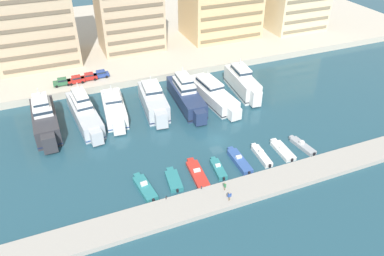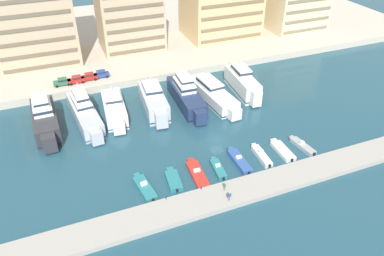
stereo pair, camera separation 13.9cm
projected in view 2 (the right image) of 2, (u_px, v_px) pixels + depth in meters
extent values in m
plane|color=#234C5B|center=(217.00, 140.00, 74.96)|extent=(400.00, 400.00, 0.00)
cube|color=beige|center=(135.00, 33.00, 123.52)|extent=(180.00, 70.00, 1.85)
cube|color=#A8A399|center=(255.00, 187.00, 63.03)|extent=(120.00, 5.57, 0.90)
cube|color=#333338|center=(46.00, 121.00, 77.10)|extent=(4.91, 14.65, 3.98)
cube|color=#333338|center=(49.00, 143.00, 70.67)|extent=(2.61, 2.38, 3.39)
cube|color=#192347|center=(47.00, 126.00, 77.83)|extent=(4.96, 14.80, 0.24)
cube|color=white|center=(42.00, 107.00, 76.36)|extent=(3.75, 6.18, 1.67)
cube|color=#233342|center=(42.00, 106.00, 76.26)|extent=(3.80, 6.24, 0.60)
cube|color=white|center=(40.00, 100.00, 75.51)|extent=(2.92, 4.82, 1.36)
cube|color=#233342|center=(40.00, 100.00, 75.43)|extent=(2.96, 4.87, 0.49)
cylinder|color=silver|center=(38.00, 92.00, 75.33)|extent=(0.16, 0.16, 1.80)
cube|color=#333338|center=(43.00, 107.00, 83.52)|extent=(4.00, 0.96, 0.20)
cube|color=silver|center=(85.00, 114.00, 79.88)|extent=(5.69, 17.33, 3.37)
cube|color=silver|center=(97.00, 137.00, 72.87)|extent=(2.46, 2.27, 2.87)
cube|color=#334C7F|center=(86.00, 119.00, 80.49)|extent=(5.74, 17.50, 0.24)
cube|color=white|center=(81.00, 102.00, 79.45)|extent=(3.87, 7.41, 1.52)
cube|color=#233342|center=(81.00, 101.00, 79.37)|extent=(3.92, 7.49, 0.55)
cube|color=white|center=(80.00, 96.00, 78.60)|extent=(3.02, 5.78, 1.52)
cube|color=#233342|center=(80.00, 95.00, 78.52)|extent=(3.06, 5.84, 0.55)
cylinder|color=silver|center=(78.00, 86.00, 78.46)|extent=(0.16, 0.16, 1.80)
cube|color=silver|center=(76.00, 99.00, 86.91)|extent=(3.59, 1.22, 0.20)
cube|color=white|center=(114.00, 109.00, 81.90)|extent=(5.55, 13.33, 3.26)
cube|color=white|center=(119.00, 127.00, 75.92)|extent=(2.59, 2.39, 2.77)
cube|color=#334C7F|center=(115.00, 113.00, 82.49)|extent=(5.61, 13.46, 0.24)
cube|color=white|center=(113.00, 97.00, 81.33)|extent=(3.89, 5.74, 1.56)
cube|color=#233342|center=(112.00, 96.00, 81.24)|extent=(3.94, 5.80, 0.56)
cylinder|color=silver|center=(111.00, 89.00, 81.04)|extent=(0.16, 0.16, 1.80)
cube|color=white|center=(111.00, 97.00, 87.83)|extent=(3.78, 1.24, 0.20)
cube|color=silver|center=(154.00, 102.00, 83.80)|extent=(5.84, 14.00, 4.00)
cube|color=silver|center=(161.00, 119.00, 77.52)|extent=(2.72, 2.51, 3.40)
cube|color=#192347|center=(154.00, 107.00, 84.53)|extent=(5.90, 14.14, 0.24)
cube|color=white|center=(152.00, 88.00, 83.02)|extent=(4.09, 6.04, 1.69)
cube|color=#233342|center=(152.00, 88.00, 82.93)|extent=(4.14, 6.10, 0.61)
cylinder|color=silver|center=(151.00, 79.00, 82.73)|extent=(0.16, 0.16, 1.80)
cube|color=silver|center=(148.00, 90.00, 90.08)|extent=(3.95, 1.26, 0.20)
cube|color=navy|center=(186.00, 97.00, 86.04)|extent=(5.36, 16.79, 3.51)
cube|color=navy|center=(200.00, 117.00, 78.69)|extent=(2.60, 2.39, 2.98)
cube|color=black|center=(186.00, 101.00, 86.67)|extent=(5.41, 16.96, 0.24)
cube|color=white|center=(184.00, 85.00, 85.56)|extent=(3.88, 7.14, 1.70)
cube|color=#233342|center=(184.00, 84.00, 85.46)|extent=(3.93, 7.21, 0.61)
cube|color=white|center=(184.00, 79.00, 84.72)|extent=(3.03, 5.57, 1.30)
cube|color=#233342|center=(184.00, 78.00, 84.64)|extent=(3.06, 5.62, 0.47)
cylinder|color=silver|center=(183.00, 70.00, 84.67)|extent=(0.16, 0.16, 1.80)
cube|color=navy|center=(175.00, 84.00, 93.33)|extent=(3.89, 1.09, 0.20)
cube|color=white|center=(212.00, 94.00, 87.62)|extent=(6.08, 17.38, 3.01)
cube|color=white|center=(234.00, 113.00, 80.49)|extent=(2.75, 2.54, 2.56)
cube|color=black|center=(212.00, 98.00, 88.16)|extent=(6.14, 17.55, 0.24)
cube|color=white|center=(210.00, 83.00, 87.28)|extent=(4.23, 7.44, 1.57)
cube|color=#233342|center=(210.00, 83.00, 87.19)|extent=(4.28, 7.52, 0.57)
cylinder|color=silver|center=(208.00, 75.00, 87.13)|extent=(0.16, 0.16, 1.80)
cube|color=white|center=(195.00, 81.00, 94.64)|extent=(4.03, 1.23, 0.20)
cube|color=white|center=(242.00, 84.00, 90.66)|extent=(5.07, 13.78, 4.39)
cube|color=white|center=(256.00, 98.00, 84.54)|extent=(2.35, 2.17, 3.73)
cube|color=black|center=(242.00, 89.00, 91.46)|extent=(5.13, 13.92, 0.24)
cube|color=white|center=(241.00, 70.00, 89.74)|extent=(3.56, 5.91, 1.76)
cube|color=#233342|center=(241.00, 70.00, 89.64)|extent=(3.61, 5.97, 0.63)
cylinder|color=silver|center=(240.00, 62.00, 89.42)|extent=(0.16, 0.16, 1.80)
cube|color=white|center=(231.00, 75.00, 96.91)|extent=(3.46, 1.17, 0.20)
cube|color=teal|center=(145.00, 188.00, 62.76)|extent=(2.80, 6.54, 0.85)
cube|color=teal|center=(137.00, 176.00, 65.36)|extent=(1.23, 1.05, 0.72)
cube|color=silver|center=(144.00, 184.00, 62.72)|extent=(1.19, 0.73, 0.56)
cube|color=#283847|center=(143.00, 182.00, 62.87)|extent=(1.03, 0.20, 0.33)
cube|color=black|center=(153.00, 200.00, 60.25)|extent=(0.39, 0.32, 0.60)
cube|color=teal|center=(174.00, 181.00, 64.34)|extent=(2.74, 5.17, 0.82)
cube|color=teal|center=(170.00, 170.00, 66.67)|extent=(1.31, 1.12, 0.70)
cube|color=black|center=(177.00, 191.00, 62.13)|extent=(0.39, 0.32, 0.60)
cube|color=red|center=(198.00, 175.00, 65.75)|extent=(2.73, 7.48, 0.70)
cube|color=red|center=(191.00, 161.00, 68.99)|extent=(1.28, 1.07, 0.60)
cube|color=silver|center=(197.00, 170.00, 65.87)|extent=(1.25, 0.69, 0.43)
cube|color=#283847|center=(196.00, 169.00, 66.05)|extent=(1.10, 0.16, 0.26)
cube|color=black|center=(205.00, 188.00, 62.63)|extent=(0.38, 0.31, 0.60)
cube|color=teal|center=(218.00, 169.00, 66.90)|extent=(2.18, 5.38, 0.81)
cube|color=teal|center=(213.00, 159.00, 69.24)|extent=(0.96, 0.82, 0.69)
cube|color=silver|center=(218.00, 165.00, 66.88)|extent=(0.95, 0.69, 0.38)
cube|color=#283847|center=(217.00, 164.00, 67.07)|extent=(0.81, 0.17, 0.23)
cube|color=black|center=(224.00, 179.00, 64.58)|extent=(0.39, 0.32, 0.60)
cube|color=#33569E|center=(240.00, 162.00, 68.59)|extent=(2.08, 6.96, 0.95)
cube|color=#33569E|center=(231.00, 150.00, 71.57)|extent=(1.08, 0.89, 0.81)
cube|color=silver|center=(239.00, 157.00, 68.61)|extent=(1.07, 0.62, 0.42)
cube|color=#283847|center=(238.00, 156.00, 68.79)|extent=(0.96, 0.10, 0.25)
cube|color=black|center=(249.00, 173.00, 65.68)|extent=(0.37, 0.29, 0.60)
cube|color=white|center=(262.00, 156.00, 69.98)|extent=(1.98, 6.21, 0.91)
cube|color=white|center=(254.00, 146.00, 72.64)|extent=(0.89, 0.75, 0.77)
cube|color=silver|center=(261.00, 151.00, 69.92)|extent=(0.88, 0.66, 0.59)
cube|color=#283847|center=(260.00, 150.00, 70.10)|extent=(0.77, 0.14, 0.35)
cube|color=black|center=(270.00, 166.00, 67.34)|extent=(0.38, 0.31, 0.60)
cube|color=white|center=(283.00, 151.00, 71.37)|extent=(2.39, 6.00, 0.75)
cube|color=white|center=(274.00, 141.00, 74.01)|extent=(1.23, 1.02, 0.64)
cube|color=silver|center=(282.00, 147.00, 71.40)|extent=(1.22, 0.64, 0.38)
cube|color=#283847|center=(281.00, 146.00, 71.58)|extent=(1.09, 0.12, 0.23)
cube|color=black|center=(292.00, 160.00, 68.83)|extent=(0.37, 0.29, 0.60)
cube|color=#9EA3A8|center=(303.00, 146.00, 72.64)|extent=(2.25, 5.96, 0.76)
cube|color=#9EA3A8|center=(292.00, 138.00, 74.99)|extent=(0.95, 0.81, 0.65)
cube|color=silver|center=(302.00, 142.00, 72.60)|extent=(0.94, 0.70, 0.51)
cube|color=#283847|center=(301.00, 141.00, 72.76)|extent=(0.80, 0.17, 0.31)
cube|color=black|center=(314.00, 154.00, 70.31)|extent=(0.39, 0.32, 0.60)
cube|color=#2D6642|center=(62.00, 83.00, 90.31)|extent=(4.14, 1.80, 0.80)
cube|color=#2D6642|center=(62.00, 80.00, 89.94)|extent=(2.14, 1.61, 0.68)
cube|color=#1E2833|center=(62.00, 80.00, 89.94)|extent=(2.10, 1.62, 0.37)
cylinder|color=black|center=(57.00, 86.00, 89.48)|extent=(0.65, 0.24, 0.64)
cylinder|color=black|center=(56.00, 83.00, 90.80)|extent=(0.65, 0.24, 0.64)
cylinder|color=black|center=(69.00, 85.00, 90.27)|extent=(0.65, 0.24, 0.64)
cylinder|color=black|center=(68.00, 82.00, 91.59)|extent=(0.65, 0.24, 0.64)
cube|color=red|center=(76.00, 80.00, 91.30)|extent=(4.15, 1.82, 0.80)
cube|color=red|center=(76.00, 77.00, 90.94)|extent=(2.15, 1.62, 0.68)
cube|color=#1E2833|center=(76.00, 77.00, 90.94)|extent=(2.10, 1.64, 0.37)
cylinder|color=black|center=(71.00, 84.00, 90.43)|extent=(0.65, 0.24, 0.64)
cylinder|color=black|center=(70.00, 81.00, 91.72)|extent=(0.65, 0.24, 0.64)
cylinder|color=black|center=(83.00, 82.00, 91.33)|extent=(0.65, 0.24, 0.64)
cylinder|color=black|center=(82.00, 79.00, 92.62)|extent=(0.65, 0.24, 0.64)
cube|color=red|center=(89.00, 77.00, 92.62)|extent=(4.11, 1.73, 0.80)
cube|color=red|center=(89.00, 75.00, 92.25)|extent=(2.11, 1.58, 0.68)
cube|color=#1E2833|center=(89.00, 75.00, 92.25)|extent=(2.07, 1.59, 0.37)
cylinder|color=black|center=(84.00, 81.00, 91.78)|extent=(0.64, 0.22, 0.64)
cylinder|color=black|center=(83.00, 78.00, 93.09)|extent=(0.64, 0.22, 0.64)
cylinder|color=black|center=(95.00, 79.00, 92.60)|extent=(0.64, 0.22, 0.64)
cylinder|color=black|center=(94.00, 77.00, 93.91)|extent=(0.64, 0.22, 0.64)
cube|color=#28428E|center=(101.00, 75.00, 93.83)|extent=(4.11, 1.73, 0.80)
cube|color=#28428E|center=(101.00, 72.00, 93.46)|extent=(2.11, 1.58, 0.68)
cube|color=#1E2833|center=(101.00, 72.00, 93.46)|extent=(2.07, 1.59, 0.37)
cylinder|color=black|center=(96.00, 79.00, 92.97)|extent=(0.64, 0.22, 0.64)
cylinder|color=black|center=(95.00, 76.00, 94.27)|extent=(0.64, 0.22, 0.64)
cylinder|color=black|center=(107.00, 77.00, 93.83)|extent=(0.64, 0.22, 0.64)
cylinder|color=black|center=(106.00, 74.00, 95.13)|extent=(0.64, 0.22, 0.64)
cube|color=#C6AD89|center=(30.00, 12.00, 95.51)|extent=(20.12, 16.60, 26.56)
cube|color=#6D5F4B|center=(43.00, 67.00, 95.55)|extent=(18.51, 0.24, 0.90)
cube|color=#6D5F4B|center=(40.00, 55.00, 93.69)|extent=(18.51, 0.24, 0.90)
cube|color=#6D5F4B|center=(37.00, 42.00, 91.84)|extent=(18.51, 0.24, 0.90)
cube|color=#6D5F4B|center=(34.00, 29.00, 89.98)|extent=(18.51, 0.24, 0.90)
cube|color=#6D5F4B|center=(30.00, 15.00, 88.13)|extent=(18.51, 0.24, 0.90)
cube|color=#6D5F4B|center=(27.00, 1.00, 86.27)|extent=(18.51, 0.24, 0.90)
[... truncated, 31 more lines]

